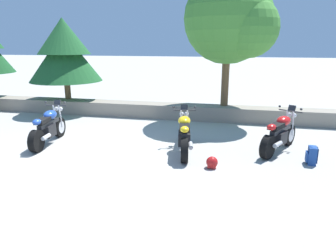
# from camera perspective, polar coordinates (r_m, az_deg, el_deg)

# --- Properties ---
(ground_plane) EXTENTS (120.00, 120.00, 0.00)m
(ground_plane) POSITION_cam_1_polar(r_m,az_deg,el_deg) (8.48, -17.26, -5.45)
(ground_plane) COLOR #A3A099
(stone_wall) EXTENTS (36.00, 0.80, 0.55)m
(stone_wall) POSITION_cam_1_polar(r_m,az_deg,el_deg) (12.62, -6.71, 3.13)
(stone_wall) COLOR gray
(stone_wall) RESTS_ON ground
(motorcycle_blue_near_left) EXTENTS (0.70, 2.06, 1.18)m
(motorcycle_blue_near_left) POSITION_cam_1_polar(r_m,az_deg,el_deg) (9.66, -21.26, -0.28)
(motorcycle_blue_near_left) COLOR black
(motorcycle_blue_near_left) RESTS_ON ground
(motorcycle_yellow_centre) EXTENTS (0.77, 2.06, 1.18)m
(motorcycle_yellow_centre) POSITION_cam_1_polar(r_m,az_deg,el_deg) (8.31, 3.04, -1.65)
(motorcycle_yellow_centre) COLOR black
(motorcycle_yellow_centre) RESTS_ON ground
(motorcycle_red_far_right) EXTENTS (1.19, 1.88, 1.18)m
(motorcycle_red_far_right) POSITION_cam_1_polar(r_m,az_deg,el_deg) (8.89, 20.04, -1.44)
(motorcycle_red_far_right) COLOR black
(motorcycle_red_far_right) RESTS_ON ground
(rider_backpack) EXTENTS (0.28, 0.32, 0.47)m
(rider_backpack) POSITION_cam_1_polar(r_m,az_deg,el_deg) (8.34, 25.12, -4.82)
(rider_backpack) COLOR navy
(rider_backpack) RESTS_ON ground
(rider_helmet) EXTENTS (0.28, 0.28, 0.28)m
(rider_helmet) POSITION_cam_1_polar(r_m,az_deg,el_deg) (7.43, 8.16, -6.72)
(rider_helmet) COLOR #B21919
(rider_helmet) RESTS_ON ground
(pine_tree_mid_left) EXTENTS (2.98, 2.98, 3.33)m
(pine_tree_mid_left) POSITION_cam_1_polar(r_m,az_deg,el_deg) (13.78, -18.67, 13.01)
(pine_tree_mid_left) COLOR brown
(pine_tree_mid_left) RESTS_ON stone_wall
(leafy_tree_mid_right) EXTENTS (3.36, 3.20, 4.76)m
(leafy_tree_mid_right) POSITION_cam_1_polar(r_m,az_deg,el_deg) (11.78, 11.85, 18.53)
(leafy_tree_mid_right) COLOR brown
(leafy_tree_mid_right) RESTS_ON stone_wall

